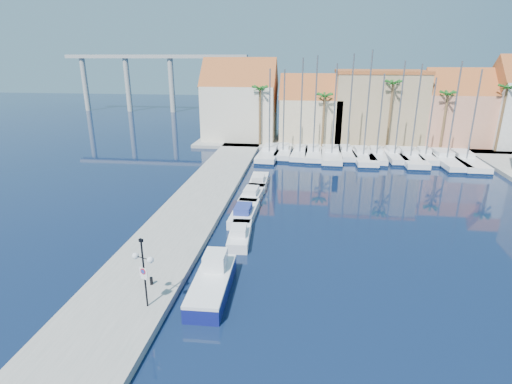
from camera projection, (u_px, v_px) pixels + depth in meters
The scene contains 33 objects.
ground at pixel (275, 295), 24.98m from camera, with size 260.00×260.00×0.00m, color black.
quay_west at pixel (194, 208), 38.66m from camera, with size 6.00×77.00×0.50m, color gray.
shore_north at pixel (356, 141), 68.71m from camera, with size 54.00×16.00×0.50m, color gray.
lamp_post at pixel (143, 263), 22.18m from camera, with size 1.40×0.74×4.30m.
bollard at pixel (151, 281), 25.18m from camera, with size 0.20×0.20×0.51m, color black.
fishing_boat at pixel (212, 282), 25.11m from camera, with size 2.28×6.41×2.23m.
motorboat_west_0 at pixel (240, 235), 32.22m from camera, with size 1.97×5.17×1.40m.
motorboat_west_1 at pixel (244, 213), 36.79m from camera, with size 2.13×6.28×1.40m.
motorboat_west_2 at pixel (252, 194), 41.58m from camera, with size 2.19×5.99×1.40m.
motorboat_west_3 at pixel (259, 181), 45.89m from camera, with size 2.03×5.96×1.40m.
sailboat_0 at pixel (270, 153), 58.82m from camera, with size 3.38×10.69×12.55m.
sailboat_1 at pixel (283, 152), 59.59m from camera, with size 2.35×8.66×12.43m.
sailboat_2 at pixel (300, 153), 58.59m from camera, with size 2.81×8.42×13.98m.
sailboat_3 at pixel (313, 153), 58.50m from camera, with size 2.41×9.04×14.27m.
sailboat_4 at pixel (331, 155), 57.91m from camera, with size 3.12×10.65×13.24m.
sailboat_5 at pixel (346, 153), 58.60m from camera, with size 2.62×8.20×14.50m.
sailboat_6 at pixel (363, 156), 57.17m from camera, with size 3.17×10.73×14.99m.
sailboat_7 at pixel (376, 155), 57.44m from camera, with size 3.06×9.35×11.95m.
sailboat_8 at pixel (394, 155), 57.54m from camera, with size 2.59×8.92×13.61m.
sailboat_9 at pixel (409, 157), 56.40m from camera, with size 2.97×11.13×13.24m.
sailboat_10 at pixel (425, 156), 57.11m from camera, with size 2.85×8.72×11.45m.
sailboat_11 at pixel (445, 159), 55.46m from camera, with size 3.64×11.70×13.59m.
sailboat_12 at pixel (464, 160), 54.96m from camera, with size 3.30×11.74×12.61m.
building_0 at pixel (240, 103), 68.17m from camera, with size 12.30×9.00×13.50m.
building_1 at pixel (311, 112), 67.11m from camera, with size 10.30×8.00×11.00m.
building_2 at pixel (377, 106), 66.39m from camera, with size 14.20×10.20×11.50m.
building_3 at pixel (455, 110), 64.12m from camera, with size 10.30×8.00×12.00m.
palm_0 at pixel (260, 90), 62.16m from camera, with size 2.60×2.60×10.15m.
palm_1 at pixel (325, 97), 61.25m from camera, with size 2.60×2.60×9.15m.
palm_2 at pixel (393, 85), 59.42m from camera, with size 2.60×2.60×11.15m.
palm_3 at pixel (448, 96), 58.90m from camera, with size 2.60×2.60×9.65m.
palm_4 at pixel (507, 90), 57.62m from camera, with size 2.60×2.60×10.65m.
viaduct at pixel (152, 72), 103.33m from camera, with size 48.00×2.20×14.45m.
Camera 1 is at (1.62, -21.49, 14.24)m, focal length 28.00 mm.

